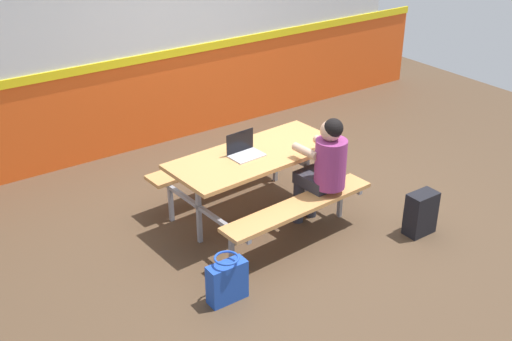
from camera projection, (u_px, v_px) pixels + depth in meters
name	position (u px, v px, depth m)	size (l,w,h in m)	color
ground_plane	(291.00, 206.00, 6.75)	(10.00, 10.00, 0.02)	#4C3826
accent_backdrop	(180.00, 42.00, 7.85)	(8.00, 0.14, 2.60)	#E55119
picnic_table_main	(256.00, 168.00, 6.25)	(1.79, 1.66, 0.74)	tan
student_nearer	(324.00, 165.00, 6.02)	(0.38, 0.53, 1.21)	#2D2D38
laptop_silver	(244.00, 151.00, 6.11)	(0.33, 0.24, 0.22)	silver
backpack_dark	(420.00, 213.00, 6.17)	(0.30, 0.22, 0.44)	black
tote_bag_bright	(227.00, 281.00, 5.25)	(0.34, 0.21, 0.43)	#1E47B2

